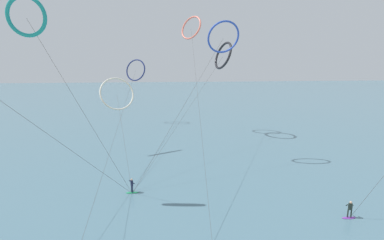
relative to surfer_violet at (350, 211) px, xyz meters
The scene contains 9 objects.
sea_water 93.73m from the surfer_violet, 98.57° to the left, with size 400.00×200.00×0.08m, color slate.
surfer_violet is the anchor object (origin of this frame).
surfer_emerald 22.04m from the surfer_violet, 160.11° to the left, with size 1.40×0.70×1.70m.
kite_charcoal 34.76m from the surfer_violet, 100.01° to the left, with size 17.07×26.37×18.35m.
kite_teal 34.39m from the surfer_violet, 169.03° to the left, with size 10.16×2.39×20.25m.
kite_navy 51.97m from the surfer_violet, 117.11° to the left, with size 5.33×53.33×15.25m.
kite_ivory 33.73m from the surfer_violet, 137.62° to the left, with size 6.20×16.57×12.16m.
kite_cobalt 25.09m from the surfer_violet, 118.09° to the left, with size 14.44×10.32×19.86m.
kite_coral 41.59m from the surfer_violet, 107.84° to the left, with size 4.74×39.72×23.45m.
Camera 1 is at (-3.30, -9.99, 14.33)m, focal length 26.01 mm.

